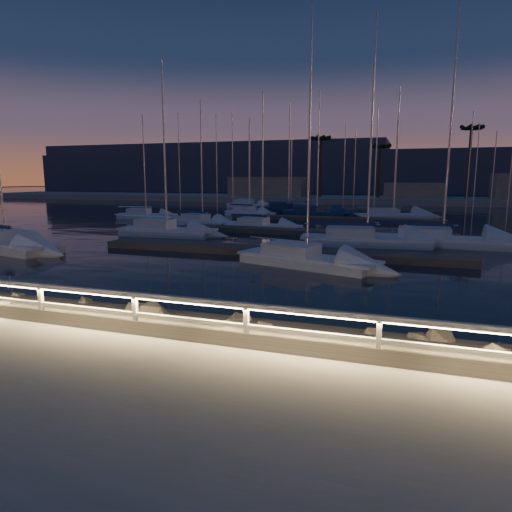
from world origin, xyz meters
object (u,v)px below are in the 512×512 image
Objects in this scene: sailboat_n at (287,208)px; sailboat_f at (201,221)px; sailboat_j at (261,225)px; sailboat_h at (439,239)px; sailboat_a at (165,230)px; sailboat_g at (363,239)px; sailboat_m at (248,205)px; sailboat_i at (249,212)px; sailboat_k at (315,212)px; guard_rail at (99,300)px; sailboat_c at (303,258)px; sailboat_e at (145,215)px; sailboat_b at (4,243)px; sailboat_l at (391,215)px.

sailboat_f is at bearing -121.25° from sailboat_n.
sailboat_h is at bearing -11.07° from sailboat_j.
sailboat_n is (2.38, 28.03, 0.00)m from sailboat_a.
sailboat_g reaches higher than sailboat_m.
sailboat_n is at bearing 95.13° from sailboat_i.
sailboat_k reaches higher than sailboat_f.
sailboat_i is (-10.44, 40.91, -0.96)m from guard_rail.
sailboat_c is at bearing -125.01° from sailboat_h.
sailboat_j is (15.47, -6.29, -0.01)m from sailboat_e.
sailboat_b is 1.28× the size of sailboat_i.
sailboat_h is at bearing 71.32° from sailboat_c.
sailboat_n is at bearing 107.39° from sailboat_g.
sailboat_g reaches higher than sailboat_k.
guard_rail is 3.83× the size of sailboat_j.
sailboat_k is 1.02× the size of sailboat_l.
sailboat_b is at bearing 143.73° from guard_rail.
sailboat_e is at bearing 110.79° from sailboat_b.
sailboat_l reaches higher than sailboat_f.
sailboat_k is at bearing 121.77° from sailboat_h.
sailboat_l is 24.58m from sailboat_m.
sailboat_g is 1.19× the size of sailboat_m.
guard_rail is 2.99× the size of sailboat_g.
sailboat_k is (8.13, 14.08, 0.04)m from sailboat_f.
sailboat_c is 0.89× the size of sailboat_n.
sailboat_f is 21.79m from sailboat_h.
sailboat_g reaches higher than sailboat_j.
sailboat_b reaches higher than sailboat_e.
sailboat_j reaches higher than sailboat_e.
sailboat_a is 0.85× the size of sailboat_h.
sailboat_n is (-13.71, 6.97, 0.05)m from sailboat_l.
sailboat_a reaches higher than sailboat_m.
sailboat_c is 30.73m from sailboat_e.
sailboat_k is at bearing -29.42° from sailboat_m.
sailboat_c is at bearing -44.57° from sailboat_i.
sailboat_i is 16.16m from sailboat_l.
sailboat_a reaches higher than sailboat_j.
guard_rail is 3.92× the size of sailboat_e.
sailboat_g is at bearing 35.03° from sailboat_b.
sailboat_g is 1.05× the size of sailboat_l.
sailboat_l is at bearing 82.45° from guard_rail.
sailboat_k is 8.81m from sailboat_l.
sailboat_f is 11.23m from sailboat_i.
sailboat_f is at bearing 145.31° from sailboat_g.
sailboat_i is at bearing 25.38° from sailboat_e.
sailboat_j reaches higher than guard_rail.
sailboat_k is 7.60m from sailboat_n.
sailboat_e is 0.76× the size of sailboat_g.
sailboat_a is 26.51m from sailboat_l.
guard_rail is at bearing -66.91° from sailboat_a.
sailboat_l reaches higher than sailboat_j.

